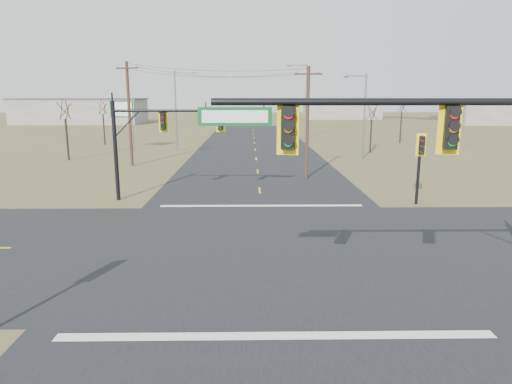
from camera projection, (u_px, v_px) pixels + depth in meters
ground at (266, 247)px, 19.79m from camera, size 320.00×320.00×0.00m
road_ew at (266, 247)px, 19.79m from camera, size 160.00×14.00×0.02m
road_ns at (266, 247)px, 19.79m from camera, size 14.00×160.00×0.02m
stop_bar_near at (276, 336)px, 12.45m from camera, size 12.00×0.40×0.01m
stop_bar_far at (261, 206)px, 27.12m from camera, size 12.00×0.40×0.01m
mast_arm_near at (458, 154)px, 11.30m from camera, size 10.34×0.52×6.91m
mast_arm_far at (168, 129)px, 27.90m from camera, size 8.82×0.43×6.14m
pedestal_signal_ne at (421, 153)px, 26.85m from camera, size 0.64×0.55×4.31m
utility_pole_near at (307, 121)px, 35.27m from camera, size 2.11×0.25×8.64m
utility_pole_far at (129, 113)px, 41.79m from camera, size 2.18×1.01×9.46m
highway_sign at (122, 115)px, 53.75m from camera, size 2.97×1.10×5.85m
streetlight_a at (363, 112)px, 46.60m from camera, size 2.40×0.36×8.58m
streetlight_b at (305, 97)px, 68.35m from camera, size 3.09×0.42×11.03m
streetlight_c at (177, 106)px, 53.39m from camera, size 2.60×0.36×9.30m
bare_tree_a at (65, 109)px, 45.39m from camera, size 2.99×2.99×6.50m
bare_tree_b at (102, 107)px, 59.76m from camera, size 2.48×2.48×6.20m
bare_tree_c at (372, 112)px, 51.47m from camera, size 2.75×2.75×5.88m
bare_tree_d at (402, 106)px, 61.64m from camera, size 2.86×2.86×6.19m
warehouse_left at (82, 111)px, 106.67m from camera, size 28.00×14.00×5.50m
warehouse_mid at (341, 110)px, 127.21m from camera, size 20.00×12.00×5.00m
warehouse_right at (495, 114)px, 103.24m from camera, size 18.00×10.00×4.50m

